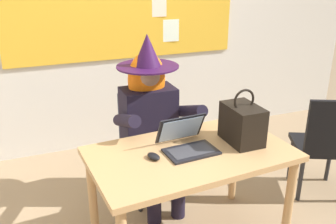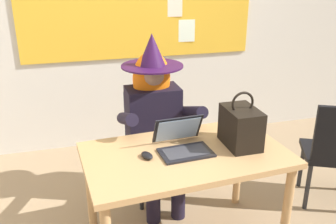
# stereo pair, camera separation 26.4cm
# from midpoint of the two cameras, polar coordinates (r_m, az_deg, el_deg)

# --- Properties ---
(wall_back_bulletin) EXTENTS (5.70, 2.01, 2.86)m
(wall_back_bulletin) POSITION_cam_midpoint_polar(r_m,az_deg,el_deg) (3.94, -2.50, 15.48)
(wall_back_bulletin) COLOR beige
(wall_back_bulletin) RESTS_ON ground
(desk_main) EXTENTS (1.35, 0.85, 0.73)m
(desk_main) POSITION_cam_midpoint_polar(r_m,az_deg,el_deg) (2.48, 5.79, -8.12)
(desk_main) COLOR tan
(desk_main) RESTS_ON ground
(chair_at_desk) EXTENTS (0.46, 0.46, 0.89)m
(chair_at_desk) POSITION_cam_midpoint_polar(r_m,az_deg,el_deg) (3.15, -0.23, -4.06)
(chair_at_desk) COLOR #2D3347
(chair_at_desk) RESTS_ON ground
(person_costumed) EXTENTS (0.59, 0.70, 1.39)m
(person_costumed) POSITION_cam_midpoint_polar(r_m,az_deg,el_deg) (2.93, 0.54, -0.10)
(person_costumed) COLOR black
(person_costumed) RESTS_ON ground
(laptop) EXTENTS (0.35, 0.33, 0.21)m
(laptop) POSITION_cam_midpoint_polar(r_m,az_deg,el_deg) (2.44, 5.37, -4.83)
(laptop) COLOR black
(laptop) RESTS_ON desk_main
(computer_mouse) EXTENTS (0.09, 0.12, 0.03)m
(computer_mouse) POSITION_cam_midpoint_polar(r_m,az_deg,el_deg) (2.35, -0.00, -6.72)
(computer_mouse) COLOR black
(computer_mouse) RESTS_ON desk_main
(handbag) EXTENTS (0.20, 0.30, 0.38)m
(handbag) POSITION_cam_midpoint_polar(r_m,az_deg,el_deg) (2.53, 14.02, -2.24)
(handbag) COLOR black
(handbag) RESTS_ON desk_main
(chair_extra_corner) EXTENTS (0.56, 0.56, 0.91)m
(chair_extra_corner) POSITION_cam_midpoint_polar(r_m,az_deg,el_deg) (3.27, 26.14, -5.23)
(chair_extra_corner) COLOR black
(chair_extra_corner) RESTS_ON ground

